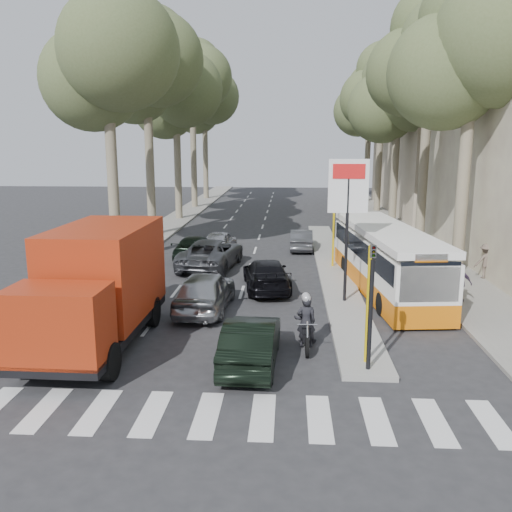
# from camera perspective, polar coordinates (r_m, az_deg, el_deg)

# --- Properties ---
(ground) EXTENTS (120.00, 120.00, 0.00)m
(ground) POSITION_cam_1_polar(r_m,az_deg,el_deg) (16.70, -0.34, -9.94)
(ground) COLOR #28282B
(ground) RESTS_ON ground
(sidewalk_right) EXTENTS (3.20, 70.00, 0.12)m
(sidewalk_right) POSITION_cam_1_polar(r_m,az_deg,el_deg) (41.62, 13.93, 3.08)
(sidewalk_right) COLOR gray
(sidewalk_right) RESTS_ON ground
(median_left) EXTENTS (2.40, 64.00, 0.12)m
(median_left) POSITION_cam_1_polar(r_m,az_deg,el_deg) (44.82, -8.20, 3.92)
(median_left) COLOR gray
(median_left) RESTS_ON ground
(traffic_island) EXTENTS (1.50, 26.00, 0.16)m
(traffic_island) POSITION_cam_1_polar(r_m,az_deg,el_deg) (27.26, 8.05, -1.20)
(traffic_island) COLOR gray
(traffic_island) RESTS_ON ground
(building_far) EXTENTS (11.00, 20.00, 16.00)m
(building_far) POSITION_cam_1_polar(r_m,az_deg,el_deg) (51.56, 20.33, 13.21)
(building_far) COLOR #B7A88E
(building_far) RESTS_ON ground
(billboard) EXTENTS (1.50, 12.10, 5.60)m
(billboard) POSITION_cam_1_polar(r_m,az_deg,el_deg) (20.73, 9.61, 4.80)
(billboard) COLOR yellow
(billboard) RESTS_ON ground
(traffic_light_island) EXTENTS (0.16, 0.41, 3.60)m
(traffic_light_island) POSITION_cam_1_polar(r_m,az_deg,el_deg) (14.62, 12.08, -3.14)
(traffic_light_island) COLOR black
(traffic_light_island) RESTS_ON ground
(tree_l_a) EXTENTS (7.40, 7.20, 14.10)m
(tree_l_a) POSITION_cam_1_polar(r_m,az_deg,el_deg) (29.27, -15.19, 19.72)
(tree_l_a) COLOR #6B604C
(tree_l_a) RESTS_ON ground
(tree_l_b) EXTENTS (7.40, 7.20, 14.88)m
(tree_l_b) POSITION_cam_1_polar(r_m,az_deg,el_deg) (37.02, -11.28, 19.26)
(tree_l_b) COLOR #6B604C
(tree_l_b) RESTS_ON ground
(tree_l_c) EXTENTS (7.40, 7.20, 13.71)m
(tree_l_c) POSITION_cam_1_polar(r_m,az_deg,el_deg) (44.62, -8.27, 16.74)
(tree_l_c) COLOR #6B604C
(tree_l_c) RESTS_ON ground
(tree_l_d) EXTENTS (7.40, 7.20, 15.66)m
(tree_l_d) POSITION_cam_1_polar(r_m,az_deg,el_deg) (52.63, -6.61, 17.92)
(tree_l_d) COLOR #6B604C
(tree_l_d) RESTS_ON ground
(tree_l_e) EXTENTS (7.40, 7.20, 14.49)m
(tree_l_e) POSITION_cam_1_polar(r_m,az_deg,el_deg) (60.42, -5.31, 16.18)
(tree_l_e) COLOR #6B604C
(tree_l_e) RESTS_ON ground
(tree_r_a) EXTENTS (7.40, 7.20, 14.10)m
(tree_r_a) POSITION_cam_1_polar(r_m,az_deg,el_deg) (27.14, 22.17, 19.93)
(tree_r_a) COLOR #6B604C
(tree_r_a) RESTS_ON ground
(tree_r_b) EXTENTS (7.40, 7.20, 15.27)m
(tree_r_b) POSITION_cam_1_polar(r_m,az_deg,el_deg) (34.94, 18.11, 19.94)
(tree_r_b) COLOR #6B604C
(tree_r_b) RESTS_ON ground
(tree_r_c) EXTENTS (7.40, 7.20, 13.32)m
(tree_r_c) POSITION_cam_1_polar(r_m,az_deg,el_deg) (42.48, 14.92, 16.25)
(tree_r_c) COLOR #6B604C
(tree_r_c) RESTS_ON ground
(tree_r_d) EXTENTS (7.40, 7.20, 14.88)m
(tree_r_d) POSITION_cam_1_polar(r_m,az_deg,el_deg) (50.46, 13.29, 17.16)
(tree_r_d) COLOR #6B604C
(tree_r_d) RESTS_ON ground
(tree_r_e) EXTENTS (7.40, 7.20, 14.10)m
(tree_r_e) POSITION_cam_1_polar(r_m,az_deg,el_deg) (58.30, 12.01, 15.79)
(tree_r_e) COLOR #6B604C
(tree_r_e) RESTS_ON ground
(silver_hatchback) EXTENTS (2.03, 4.55, 1.52)m
(silver_hatchback) POSITION_cam_1_polar(r_m,az_deg,el_deg) (20.37, -5.37, -3.67)
(silver_hatchback) COLOR #9DA0A5
(silver_hatchback) RESTS_ON ground
(dark_hatchback) EXTENTS (1.60, 4.19, 1.36)m
(dark_hatchback) POSITION_cam_1_polar(r_m,az_deg,el_deg) (15.52, -0.51, -8.98)
(dark_hatchback) COLOR black
(dark_hatchback) RESTS_ON ground
(queue_car_a) EXTENTS (3.07, 5.55, 1.47)m
(queue_car_a) POSITION_cam_1_polar(r_m,az_deg,el_deg) (27.20, -4.75, 0.26)
(queue_car_a) COLOR #46484D
(queue_car_a) RESTS_ON ground
(queue_car_b) EXTENTS (2.42, 4.71, 1.31)m
(queue_car_b) POSITION_cam_1_polar(r_m,az_deg,el_deg) (23.16, 1.10, -1.98)
(queue_car_b) COLOR black
(queue_car_b) RESTS_ON ground
(queue_car_c) EXTENTS (1.84, 3.92, 1.30)m
(queue_car_c) POSITION_cam_1_polar(r_m,az_deg,el_deg) (30.83, -3.88, 1.50)
(queue_car_c) COLOR #A4A5AC
(queue_car_c) RESTS_ON ground
(queue_car_d) EXTENTS (1.34, 3.66, 1.20)m
(queue_car_d) POSITION_cam_1_polar(r_m,az_deg,el_deg) (31.83, 4.80, 1.73)
(queue_car_d) COLOR #4B4D52
(queue_car_d) RESTS_ON ground
(queue_car_e) EXTENTS (2.09, 4.38, 1.23)m
(queue_car_e) POSITION_cam_1_polar(r_m,az_deg,el_deg) (29.59, -6.39, 0.95)
(queue_car_e) COLOR black
(queue_car_e) RESTS_ON ground
(red_truck) EXTENTS (2.72, 6.88, 3.65)m
(red_truck) POSITION_cam_1_polar(r_m,az_deg,el_deg) (17.30, -16.27, -2.93)
(red_truck) COLOR black
(red_truck) RESTS_ON ground
(city_bus) EXTENTS (3.36, 10.58, 2.74)m
(city_bus) POSITION_cam_1_polar(r_m,az_deg,el_deg) (23.48, 13.46, -0.13)
(city_bus) COLOR orange
(city_bus) RESTS_ON ground
(motorcycle) EXTENTS (0.74, 2.03, 1.72)m
(motorcycle) POSITION_cam_1_polar(r_m,az_deg,el_deg) (16.90, 5.25, -6.89)
(motorcycle) COLOR black
(motorcycle) RESTS_ON ground
(pedestrian_near) EXTENTS (0.98, 0.87, 1.53)m
(pedestrian_near) POSITION_cam_1_polar(r_m,az_deg,el_deg) (22.40, 20.69, -2.64)
(pedestrian_near) COLOR #3D2E45
(pedestrian_near) RESTS_ON sidewalk_right
(pedestrian_far) EXTENTS (1.11, 0.66, 1.60)m
(pedestrian_far) POSITION_cam_1_polar(r_m,az_deg,el_deg) (26.69, 23.02, -0.48)
(pedestrian_far) COLOR brown
(pedestrian_far) RESTS_ON sidewalk_right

